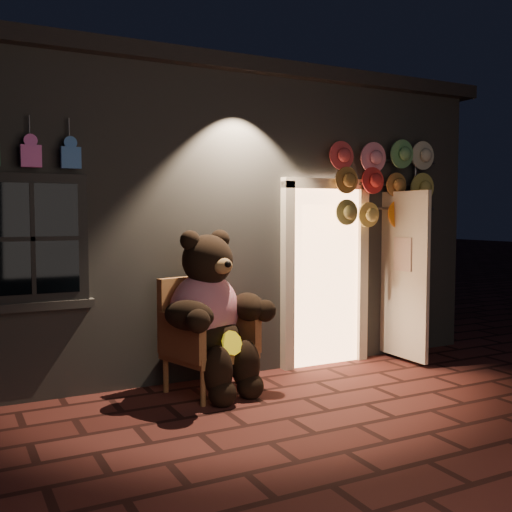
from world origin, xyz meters
TOP-DOWN VIEW (x-y plane):
  - ground at (0.00, 0.00)m, footprint 60.00×60.00m
  - shop_building at (0.00, 3.99)m, footprint 7.30×5.95m
  - wicker_armchair at (-0.34, 1.12)m, footprint 0.93×0.89m
  - teddy_bear at (-0.31, 0.97)m, footprint 1.15×1.03m
  - hat_rack at (2.06, 1.28)m, footprint 1.61×0.22m

SIDE VIEW (x-z plane):
  - ground at x=0.00m, z-range 0.00..0.00m
  - wicker_armchair at x=-0.34m, z-range 0.00..1.14m
  - teddy_bear at x=-0.31m, z-range -0.02..1.62m
  - shop_building at x=0.00m, z-range -0.02..3.49m
  - hat_rack at x=2.06m, z-range 0.82..3.46m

